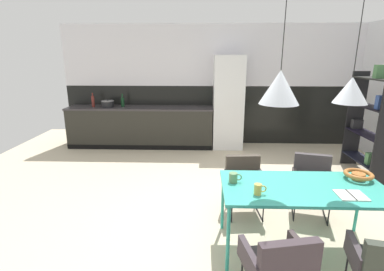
{
  "coord_description": "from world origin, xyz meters",
  "views": [
    {
      "loc": [
        -0.25,
        -3.35,
        2.03
      ],
      "look_at": [
        -0.4,
        0.87,
        0.87
      ],
      "focal_mm": 27.09,
      "sensor_mm": 36.0,
      "label": 1
    }
  ],
  "objects_px": {
    "refrigerator_column": "(228,103)",
    "pendant_lamp_over_table_near": "(280,87)",
    "armchair_near_window": "(312,178)",
    "fruit_bowl": "(358,175)",
    "armchair_by_stool": "(244,178)",
    "bottle_oil_tall": "(93,101)",
    "open_book": "(351,195)",
    "pendant_lamp_over_table_far": "(351,90)",
    "mug_short_terracotta": "(258,189)",
    "bottle_spice_small": "(123,102)",
    "dining_table": "(303,191)",
    "open_shelf_unit": "(370,121)",
    "mug_tall_blue": "(234,178)",
    "armchair_head_of_table": "(280,263)",
    "cooking_pot": "(108,104)"
  },
  "relations": [
    {
      "from": "open_shelf_unit",
      "to": "pendant_lamp_over_table_far",
      "type": "bearing_deg",
      "value": -34.36
    },
    {
      "from": "armchair_by_stool",
      "to": "armchair_head_of_table",
      "type": "bearing_deg",
      "value": 86.9
    },
    {
      "from": "armchair_by_stool",
      "to": "bottle_oil_tall",
      "type": "distance_m",
      "value": 4.21
    },
    {
      "from": "armchair_by_stool",
      "to": "pendant_lamp_over_table_near",
      "type": "distance_m",
      "value": 1.52
    },
    {
      "from": "refrigerator_column",
      "to": "mug_short_terracotta",
      "type": "distance_m",
      "value": 3.88
    },
    {
      "from": "armchair_by_stool",
      "to": "fruit_bowl",
      "type": "bearing_deg",
      "value": 148.05
    },
    {
      "from": "armchair_by_stool",
      "to": "open_shelf_unit",
      "type": "distance_m",
      "value": 2.72
    },
    {
      "from": "fruit_bowl",
      "to": "cooking_pot",
      "type": "xyz_separation_m",
      "value": [
        -3.82,
        3.47,
        0.19
      ]
    },
    {
      "from": "dining_table",
      "to": "armchair_head_of_table",
      "type": "height_order",
      "value": "armchair_head_of_table"
    },
    {
      "from": "armchair_near_window",
      "to": "open_book",
      "type": "xyz_separation_m",
      "value": [
        -0.01,
        -0.97,
        0.25
      ]
    },
    {
      "from": "dining_table",
      "to": "bottle_oil_tall",
      "type": "distance_m",
      "value": 5.08
    },
    {
      "from": "open_book",
      "to": "cooking_pot",
      "type": "distance_m",
      "value": 5.26
    },
    {
      "from": "refrigerator_column",
      "to": "fruit_bowl",
      "type": "bearing_deg",
      "value": -72.3
    },
    {
      "from": "armchair_head_of_table",
      "to": "bottle_spice_small",
      "type": "relative_size",
      "value": 2.62
    },
    {
      "from": "refrigerator_column",
      "to": "pendant_lamp_over_table_far",
      "type": "bearing_deg",
      "value": -77.78
    },
    {
      "from": "mug_tall_blue",
      "to": "pendant_lamp_over_table_far",
      "type": "height_order",
      "value": "pendant_lamp_over_table_far"
    },
    {
      "from": "open_shelf_unit",
      "to": "armchair_by_stool",
      "type": "bearing_deg",
      "value": -59.08
    },
    {
      "from": "refrigerator_column",
      "to": "pendant_lamp_over_table_near",
      "type": "bearing_deg",
      "value": -87.94
    },
    {
      "from": "armchair_by_stool",
      "to": "bottle_oil_tall",
      "type": "bearing_deg",
      "value": -48.11
    },
    {
      "from": "pendant_lamp_over_table_far",
      "to": "armchair_by_stool",
      "type": "bearing_deg",
      "value": 135.84
    },
    {
      "from": "open_book",
      "to": "mug_short_terracotta",
      "type": "xyz_separation_m",
      "value": [
        -0.88,
        0.0,
        0.05
      ]
    },
    {
      "from": "bottle_spice_small",
      "to": "dining_table",
      "type": "bearing_deg",
      "value": -52.51
    },
    {
      "from": "refrigerator_column",
      "to": "pendant_lamp_over_table_near",
      "type": "xyz_separation_m",
      "value": [
        0.13,
        -3.72,
        0.72
      ]
    },
    {
      "from": "dining_table",
      "to": "mug_short_terracotta",
      "type": "distance_m",
      "value": 0.55
    },
    {
      "from": "armchair_near_window",
      "to": "fruit_bowl",
      "type": "xyz_separation_m",
      "value": [
        0.26,
        -0.57,
        0.29
      ]
    },
    {
      "from": "armchair_by_stool",
      "to": "mug_tall_blue",
      "type": "distance_m",
      "value": 0.81
    },
    {
      "from": "armchair_near_window",
      "to": "bottle_spice_small",
      "type": "bearing_deg",
      "value": -28.34
    },
    {
      "from": "dining_table",
      "to": "pendant_lamp_over_table_near",
      "type": "bearing_deg",
      "value": -175.2
    },
    {
      "from": "cooking_pot",
      "to": "pendant_lamp_over_table_far",
      "type": "distance_m",
      "value": 5.14
    },
    {
      "from": "armchair_by_stool",
      "to": "fruit_bowl",
      "type": "xyz_separation_m",
      "value": [
        1.13,
        -0.59,
        0.31
      ]
    },
    {
      "from": "open_book",
      "to": "pendant_lamp_over_table_far",
      "type": "distance_m",
      "value": 0.99
    },
    {
      "from": "open_book",
      "to": "open_shelf_unit",
      "type": "xyz_separation_m",
      "value": [
        1.44,
        2.36,
        0.21
      ]
    },
    {
      "from": "dining_table",
      "to": "armchair_by_stool",
      "type": "bearing_deg",
      "value": 121.48
    },
    {
      "from": "mug_tall_blue",
      "to": "bottle_oil_tall",
      "type": "distance_m",
      "value": 4.55
    },
    {
      "from": "armchair_head_of_table",
      "to": "pendant_lamp_over_table_near",
      "type": "relative_size",
      "value": 0.72
    },
    {
      "from": "dining_table",
      "to": "fruit_bowl",
      "type": "height_order",
      "value": "fruit_bowl"
    },
    {
      "from": "cooking_pot",
      "to": "bottle_oil_tall",
      "type": "bearing_deg",
      "value": -177.71
    },
    {
      "from": "fruit_bowl",
      "to": "mug_short_terracotta",
      "type": "xyz_separation_m",
      "value": [
        -1.15,
        -0.4,
        0.0
      ]
    },
    {
      "from": "cooking_pot",
      "to": "bottle_oil_tall",
      "type": "height_order",
      "value": "bottle_oil_tall"
    },
    {
      "from": "armchair_head_of_table",
      "to": "mug_short_terracotta",
      "type": "bearing_deg",
      "value": 84.0
    },
    {
      "from": "armchair_near_window",
      "to": "mug_tall_blue",
      "type": "xyz_separation_m",
      "value": [
        -1.1,
        -0.7,
        0.29
      ]
    },
    {
      "from": "pendant_lamp_over_table_near",
      "to": "pendant_lamp_over_table_far",
      "type": "xyz_separation_m",
      "value": [
        0.67,
        0.03,
        -0.03
      ]
    },
    {
      "from": "refrigerator_column",
      "to": "pendant_lamp_over_table_near",
      "type": "relative_size",
      "value": 1.9
    },
    {
      "from": "pendant_lamp_over_table_far",
      "to": "open_shelf_unit",
      "type": "bearing_deg",
      "value": 55.64
    },
    {
      "from": "mug_short_terracotta",
      "to": "bottle_spice_small",
      "type": "bearing_deg",
      "value": 121.0
    },
    {
      "from": "armchair_by_stool",
      "to": "mug_short_terracotta",
      "type": "height_order",
      "value": "mug_short_terracotta"
    },
    {
      "from": "armchair_by_stool",
      "to": "armchair_near_window",
      "type": "height_order",
      "value": "armchair_near_window"
    },
    {
      "from": "cooking_pot",
      "to": "open_shelf_unit",
      "type": "distance_m",
      "value": 5.22
    },
    {
      "from": "refrigerator_column",
      "to": "open_book",
      "type": "bearing_deg",
      "value": -77.72
    },
    {
      "from": "mug_short_terracotta",
      "to": "bottle_oil_tall",
      "type": "relative_size",
      "value": 0.38
    }
  ]
}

